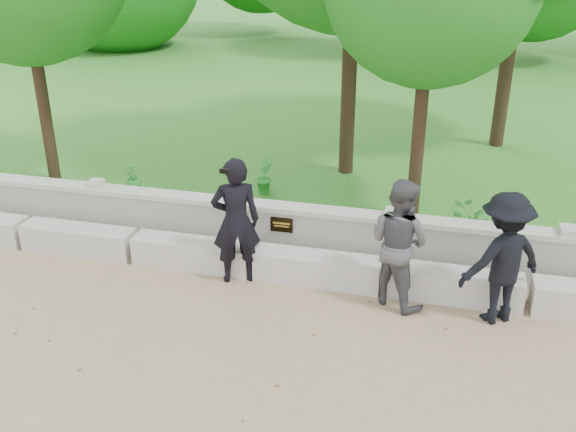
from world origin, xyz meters
name	(u,v)px	position (x,y,z in m)	size (l,w,h in m)	color
ground	(210,344)	(0.00, 0.00, 0.00)	(80.00, 80.00, 0.00)	#9D7F60
lawn	(364,91)	(0.00, 14.00, 0.12)	(40.00, 22.00, 0.25)	#1E5C16
concrete_bench	(253,261)	(0.00, 1.90, 0.22)	(11.90, 0.45, 0.45)	beige
parapet_wall	(266,228)	(0.00, 2.60, 0.46)	(12.50, 0.35, 0.90)	#B2AFA8
man_main	(236,221)	(-0.18, 1.68, 0.98)	(0.84, 0.78, 1.96)	black
visitor_left	(399,243)	(2.19, 1.63, 0.93)	(1.14, 1.08, 1.87)	#434449
visitor_mid	(503,258)	(3.56, 1.53, 0.92)	(1.37, 1.23, 1.85)	black
shrub_b	(264,176)	(-0.61, 4.57, 0.59)	(0.37, 0.30, 0.68)	#2F8C32
shrub_c	(470,224)	(3.19, 3.30, 0.58)	(0.59, 0.51, 0.66)	#2F8C32
shrub_d	(133,176)	(-3.09, 4.09, 0.53)	(0.32, 0.28, 0.56)	#2F8C32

